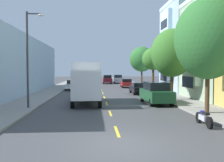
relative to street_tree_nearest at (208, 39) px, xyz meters
name	(u,v)px	position (x,y,z in m)	size (l,w,h in m)	color
ground_plane	(101,89)	(-6.40, 23.99, -5.04)	(160.00, 160.00, 0.00)	#424244
sidewalk_left	(55,89)	(-13.50, 21.99, -4.97)	(3.20, 120.00, 0.14)	gray
sidewalk_right	(147,89)	(0.70, 21.99, -4.97)	(3.20, 120.00, 0.14)	gray
lane_centerline_dashes	(102,91)	(-6.40, 18.49, -5.04)	(0.14, 47.20, 0.01)	yellow
townhouse_third_powder_blue	(203,49)	(7.22, 16.46, 0.79)	(10.65, 8.29, 12.07)	#9EB7CC
street_tree_nearest	(208,39)	(0.00, 0.00, 0.00)	(4.39, 4.39, 7.60)	#47331E
street_tree_second	(172,53)	(0.00, 7.52, -0.42)	(4.01, 4.01, 6.83)	#47331E
street_tree_third	(153,59)	(0.00, 15.04, -0.65)	(2.82, 2.82, 5.70)	#47331E
street_tree_farthest	(142,59)	(0.00, 22.56, -0.33)	(3.84, 3.84, 6.55)	#47331E
street_lamp	(29,53)	(-12.35, 3.13, -0.76)	(1.35, 0.28, 7.20)	#38383D
delivery_box_truck	(86,81)	(-8.21, 6.45, -3.02)	(2.59, 7.37, 3.65)	white
parked_suv_forest	(156,93)	(-2.07, 5.46, -4.06)	(2.06, 4.85, 1.93)	#194C28
parked_hatchback_white	(72,85)	(-10.79, 21.29, -4.29)	(1.82, 4.04, 1.50)	silver
parked_hatchback_red	(126,83)	(-1.96, 26.22, -4.29)	(1.82, 4.03, 1.50)	#AD1E1E
parked_sedan_black	(139,88)	(-1.93, 14.65, -4.30)	(1.81, 4.50, 1.43)	black
parked_pickup_teal	(78,81)	(-10.87, 35.75, -4.22)	(2.06, 5.32, 1.73)	#195B60
parked_suv_silver	(118,79)	(-2.06, 40.98, -4.06)	(1.99, 4.81, 1.93)	#B2B5BA
parked_sedan_champagne	(76,83)	(-10.85, 28.78, -4.30)	(1.83, 4.51, 1.43)	tan
parked_wagon_sky	(80,79)	(-10.81, 42.76, -4.24)	(1.86, 4.71, 1.50)	#7A9EC6
moving_burgundy_sedan	(107,79)	(-4.60, 38.91, -4.06)	(1.95, 4.80, 1.93)	maroon
parked_motorcycle	(204,118)	(-1.65, -3.11, -4.63)	(0.62, 2.05, 0.90)	black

